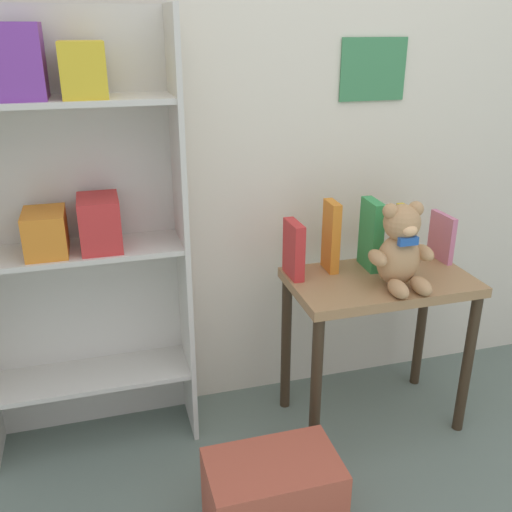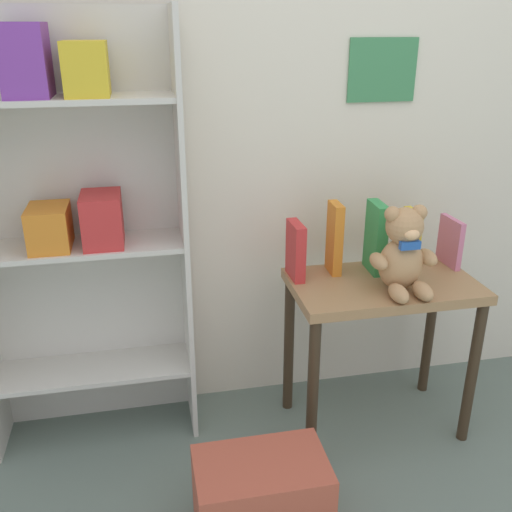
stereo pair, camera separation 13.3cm
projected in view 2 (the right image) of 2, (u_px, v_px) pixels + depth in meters
wall_back at (315, 91)px, 2.10m from camera, size 4.80×0.07×2.50m
bookshelf_side at (77, 216)px, 1.95m from camera, size 0.73×0.25×1.54m
display_table at (381, 308)px, 2.09m from camera, size 0.67×0.39×0.62m
teddy_bear at (403, 253)px, 1.94m from camera, size 0.23×0.21×0.30m
book_standing_red at (296, 251)px, 2.05m from camera, size 0.04×0.13×0.21m
book_standing_orange at (335, 238)px, 2.08m from camera, size 0.04×0.10×0.27m
book_standing_green at (376, 238)px, 2.09m from camera, size 0.05×0.13×0.26m
book_standing_yellow at (411, 238)px, 2.15m from camera, size 0.03×0.11×0.22m
book_standing_pink at (450, 242)px, 2.16m from camera, size 0.03×0.14×0.18m
storage_bin at (261, 497)px, 1.74m from camera, size 0.40×0.25×0.27m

